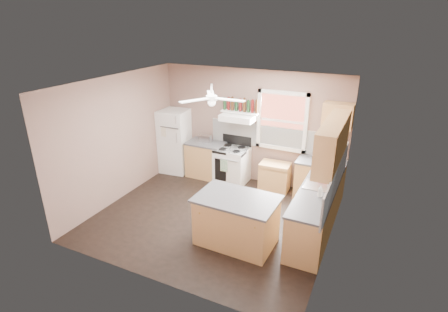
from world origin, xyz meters
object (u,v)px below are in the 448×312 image
at_px(refrigerator, 175,141).
at_px(toaster, 205,139).
at_px(stove, 232,165).
at_px(cart, 275,177).
at_px(island, 236,221).

xyz_separation_m(refrigerator, toaster, (0.85, 0.06, 0.18)).
distance_m(stove, cart, 1.08).
relative_size(refrigerator, cart, 2.43).
distance_m(refrigerator, toaster, 0.87).
distance_m(stove, island, 2.49).
distance_m(toaster, stove, 0.93).
height_order(stove, cart, stove).
height_order(toaster, island, toaster).
xyz_separation_m(stove, cart, (1.08, 0.02, -0.10)).
relative_size(toaster, stove, 0.33).
bearing_deg(toaster, cart, -8.34).
xyz_separation_m(toaster, stove, (0.74, -0.04, -0.56)).
bearing_deg(toaster, island, -58.72).
distance_m(refrigerator, cart, 2.71).
xyz_separation_m(toaster, island, (1.83, -2.27, -0.56)).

